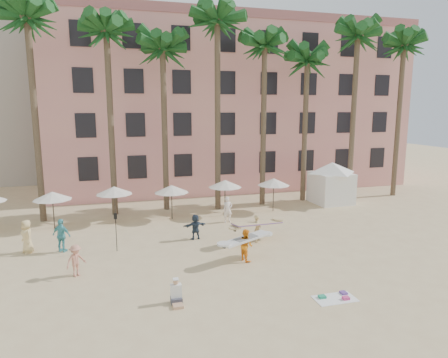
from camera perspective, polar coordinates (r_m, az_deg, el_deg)
name	(u,v)px	position (r m, az deg, el deg)	size (l,w,h in m)	color
ground	(236,292)	(18.36, 1.71, -15.85)	(120.00, 120.00, 0.00)	#D1B789
pink_hotel	(226,108)	(43.41, 0.35, 10.12)	(35.00, 14.00, 16.00)	#F7A596
palm_row	(183,41)	(31.60, -5.82, 19.08)	(44.40, 5.40, 16.30)	brown
umbrella_row	(143,189)	(28.88, -11.45, -1.45)	(22.50, 2.70, 2.73)	#332B23
cabana	(331,179)	(35.05, 15.09, -0.01)	(4.67, 4.67, 3.50)	white
beach_towel	(336,298)	(18.45, 15.65, -16.00)	(1.80, 1.01, 0.14)	white
carrier_yellow	(257,226)	(24.35, 4.80, -6.77)	(3.42, 1.75, 1.69)	tan
carrier_white	(246,244)	(21.47, 3.12, -9.22)	(2.91, 1.69, 1.73)	orange
beachgoers	(114,234)	(24.01, -15.43, -7.59)	(13.37, 7.68, 1.92)	#4DABB3
paddle	(116,227)	(23.43, -15.19, -6.66)	(0.18, 0.04, 2.23)	black
seated_man	(176,295)	(17.39, -6.82, -16.14)	(0.47, 0.81, 1.06)	#3F3F4C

